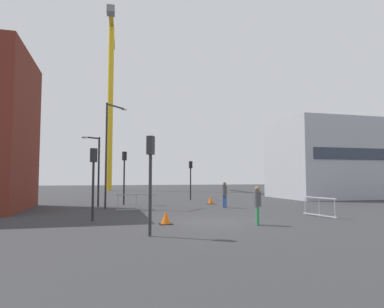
{
  "coord_description": "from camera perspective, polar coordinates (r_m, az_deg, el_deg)",
  "views": [
    {
      "loc": [
        -5.26,
        -15.71,
        2.17
      ],
      "look_at": [
        0.0,
        4.63,
        3.63
      ],
      "focal_mm": 31.37,
      "sensor_mm": 36.0,
      "label": 1
    }
  ],
  "objects": [
    {
      "name": "ground",
      "position": [
        16.7,
        4.06,
        -11.44
      ],
      "size": [
        160.0,
        160.0,
        0.0
      ],
      "primitive_type": "plane",
      "color": "#333335"
    },
    {
      "name": "office_block",
      "position": [
        38.63,
        22.05,
        -0.88
      ],
      "size": [
        10.73,
        8.29,
        8.14
      ],
      "color": "#A8AAB2",
      "rests_on": "ground"
    },
    {
      "name": "construction_crane",
      "position": [
        59.26,
        -13.65,
        11.8
      ],
      "size": [
        1.7,
        16.26,
        28.56
      ],
      "color": "gold",
      "rests_on": "ground"
    },
    {
      "name": "streetlamp_tall",
      "position": [
        24.57,
        -13.93,
        1.46
      ],
      "size": [
        1.56,
        1.64,
        7.47
      ],
      "color": "#2D2D30",
      "rests_on": "ground"
    },
    {
      "name": "streetlamp_short",
      "position": [
        25.76,
        -15.96,
        -1.69
      ],
      "size": [
        1.3,
        0.88,
        5.17
      ],
      "color": "#232326",
      "rests_on": "ground"
    },
    {
      "name": "traffic_light_corner",
      "position": [
        27.32,
        -11.44,
        -2.55
      ],
      "size": [
        0.39,
        0.35,
        4.22
      ],
      "color": "black",
      "rests_on": "ground"
    },
    {
      "name": "traffic_light_island",
      "position": [
        12.64,
        -7.08,
        -2.39
      ],
      "size": [
        0.34,
        0.39,
        3.72
      ],
      "color": "#2D2D30",
      "rests_on": "ground"
    },
    {
      "name": "traffic_light_verge",
      "position": [
        32.67,
        -0.23,
        -3.36
      ],
      "size": [
        0.38,
        0.26,
        3.74
      ],
      "color": "black",
      "rests_on": "ground"
    },
    {
      "name": "traffic_light_median",
      "position": [
        17.59,
        -16.4,
        -2.88
      ],
      "size": [
        0.36,
        0.37,
        3.63
      ],
      "color": "#232326",
      "rests_on": "ground"
    },
    {
      "name": "pedestrian_walking",
      "position": [
        15.76,
        11.05,
        -8.07
      ],
      "size": [
        0.34,
        0.34,
        1.76
      ],
      "color": "#2D844C",
      "rests_on": "ground"
    },
    {
      "name": "pedestrian_waiting",
      "position": [
        24.29,
        5.56,
        -6.53
      ],
      "size": [
        0.34,
        0.34,
        1.85
      ],
      "color": "#33519E",
      "rests_on": "ground"
    },
    {
      "name": "safety_barrier_front",
      "position": [
        19.94,
        20.8,
        -8.35
      ],
      "size": [
        0.4,
        2.47,
        1.08
      ],
      "color": "#B2B5BA",
      "rests_on": "ground"
    },
    {
      "name": "safety_barrier_right_run",
      "position": [
        22.26,
        -9.48,
        -8.07
      ],
      "size": [
        2.57,
        0.12,
        1.08
      ],
      "color": "gray",
      "rests_on": "ground"
    },
    {
      "name": "traffic_cone_by_barrier",
      "position": [
        15.86,
        -4.48,
        -10.8
      ],
      "size": [
        0.61,
        0.61,
        0.62
      ],
      "color": "black",
      "rests_on": "ground"
    },
    {
      "name": "traffic_cone_orange",
      "position": [
        27.68,
        3.19,
        -7.85
      ],
      "size": [
        0.64,
        0.64,
        0.64
      ],
      "color": "black",
      "rests_on": "ground"
    }
  ]
}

